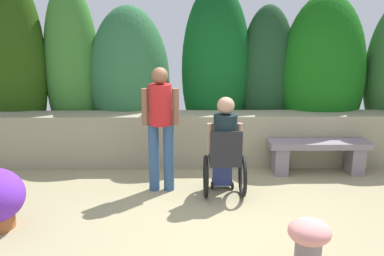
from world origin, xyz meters
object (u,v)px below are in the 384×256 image
person_standing_companion (161,121)px  flower_pot_purple_near (309,239)px  stone_bench (318,152)px  person_in_wheelchair (224,150)px

person_standing_companion → flower_pot_purple_near: 2.48m
stone_bench → flower_pot_purple_near: size_ratio=3.15×
person_in_wheelchair → flower_pot_purple_near: 1.83m
stone_bench → person_standing_companion: person_standing_companion is taller
stone_bench → person_in_wheelchair: 1.73m
stone_bench → person_in_wheelchair: bearing=-158.4°
stone_bench → person_standing_companion: size_ratio=0.90×
stone_bench → person_in_wheelchair: size_ratio=1.13×
person_in_wheelchair → person_standing_companion: size_ratio=0.80×
stone_bench → flower_pot_purple_near: stone_bench is taller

